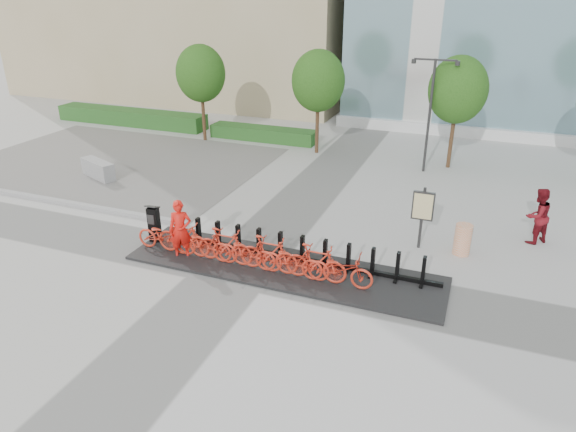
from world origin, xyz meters
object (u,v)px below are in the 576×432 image
(pedestrian, at_px, (537,216))
(kiosk, at_px, (154,223))
(jersey_barrier, at_px, (98,169))
(worker_red, at_px, (180,230))
(map_sign, at_px, (423,209))
(bike_0, at_px, (164,236))
(construction_barrel, at_px, (463,240))

(pedestrian, bearing_deg, kiosk, -21.52)
(jersey_barrier, bearing_deg, worker_red, -12.48)
(jersey_barrier, distance_m, map_sign, 14.36)
(kiosk, xyz_separation_m, map_sign, (8.16, 2.79, 0.68))
(bike_0, distance_m, construction_barrel, 9.40)
(kiosk, height_order, jersey_barrier, kiosk)
(map_sign, bearing_deg, bike_0, -156.61)
(bike_0, height_order, map_sign, map_sign)
(kiosk, distance_m, jersey_barrier, 7.56)
(map_sign, bearing_deg, worker_red, -153.59)
(worker_red, bearing_deg, construction_barrel, -1.41)
(map_sign, bearing_deg, construction_barrel, 1.64)
(kiosk, relative_size, worker_red, 0.67)
(pedestrian, xyz_separation_m, map_sign, (-3.47, -1.76, 0.43))
(pedestrian, xyz_separation_m, construction_barrel, (-2.16, -1.72, -0.44))
(worker_red, xyz_separation_m, pedestrian, (10.24, 5.14, -0.01))
(pedestrian, bearing_deg, construction_barrel, -4.30)
(bike_0, distance_m, worker_red, 0.82)
(kiosk, bearing_deg, bike_0, -39.93)
(bike_0, distance_m, jersey_barrier, 8.37)
(kiosk, relative_size, pedestrian, 0.68)
(kiosk, bearing_deg, construction_barrel, 11.49)
(pedestrian, relative_size, map_sign, 0.91)
(pedestrian, height_order, map_sign, map_sign)
(pedestrian, xyz_separation_m, jersey_barrier, (-17.70, -0.06, -0.56))
(pedestrian, height_order, construction_barrel, pedestrian)
(construction_barrel, relative_size, jersey_barrier, 0.50)
(worker_red, distance_m, map_sign, 7.58)
(bike_0, relative_size, jersey_barrier, 0.94)
(bike_0, bearing_deg, map_sign, -66.50)
(construction_barrel, bearing_deg, kiosk, -163.34)
(bike_0, xyz_separation_m, worker_red, (0.72, -0.12, 0.38))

